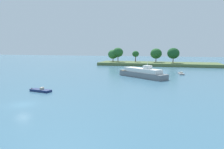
{
  "coord_description": "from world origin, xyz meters",
  "views": [
    {
      "loc": [
        24.81,
        -32.62,
        10.05
      ],
      "look_at": [
        6.93,
        35.18,
        1.2
      ],
      "focal_mm": 35.54,
      "sensor_mm": 36.0,
      "label": 1
    }
  ],
  "objects": [
    {
      "name": "ground_plane",
      "position": [
        0.0,
        0.0,
        0.0
      ],
      "size": [
        400.0,
        400.0,
        0.0
      ],
      "primitive_type": "plane",
      "color": "teal"
    },
    {
      "name": "treeline_island",
      "position": [
        15.33,
        89.26,
        2.62
      ],
      "size": [
        63.18,
        17.41,
        9.46
      ],
      "color": "#566B3D",
      "rests_on": "ground"
    },
    {
      "name": "small_motorboat",
      "position": [
        28.75,
        51.76,
        0.22
      ],
      "size": [
        2.22,
        6.12,
        0.9
      ],
      "color": "slate",
      "rests_on": "ground"
    },
    {
      "name": "fishing_skiff",
      "position": [
        -3.22,
        10.65,
        0.27
      ],
      "size": [
        5.53,
        2.8,
        1.0
      ],
      "color": "navy",
      "rests_on": "ground"
    },
    {
      "name": "white_riverboat",
      "position": [
        16.01,
        39.54,
        1.41
      ],
      "size": [
        17.05,
        14.64,
        5.49
      ],
      "color": "slate",
      "rests_on": "ground"
    }
  ]
}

